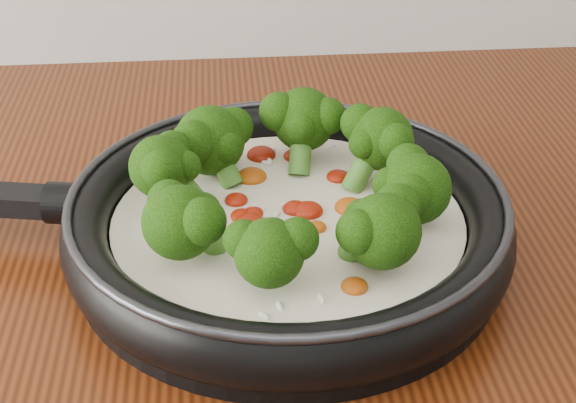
{
  "coord_description": "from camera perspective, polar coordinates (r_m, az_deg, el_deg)",
  "views": [
    {
      "loc": [
        -0.15,
        0.53,
        1.28
      ],
      "look_at": [
        -0.1,
        1.07,
        0.95
      ],
      "focal_mm": 52.39,
      "sensor_mm": 36.0,
      "label": 1
    }
  ],
  "objects": [
    {
      "name": "skillet",
      "position": [
        0.65,
        -0.25,
        -0.95
      ],
      "size": [
        0.56,
        0.4,
        0.1
      ],
      "color": "black",
      "rests_on": "counter"
    }
  ]
}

